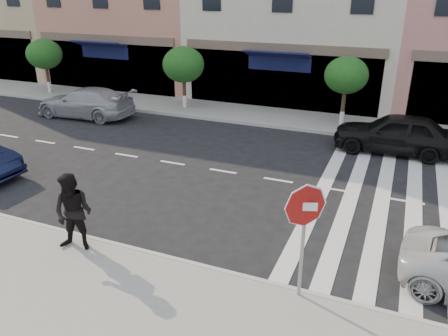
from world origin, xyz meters
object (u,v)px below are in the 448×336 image
stop_sign (305,217)px  car_far_mid (396,133)px  car_far_left (85,103)px  walker (73,213)px

stop_sign → car_far_mid: 10.11m
car_far_left → car_far_mid: bearing=89.9°
stop_sign → car_far_left: size_ratio=0.51×
car_far_mid → car_far_left: bearing=-88.3°
car_far_left → stop_sign: bearing=51.6°
stop_sign → walker: stop_sign is taller
car_far_mid → walker: bearing=-33.4°
walker → car_far_left: (-7.60, 9.74, -0.39)m
walker → car_far_left: walker is taller
stop_sign → car_far_left: stop_sign is taller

